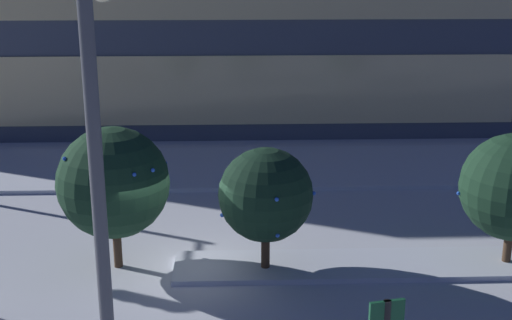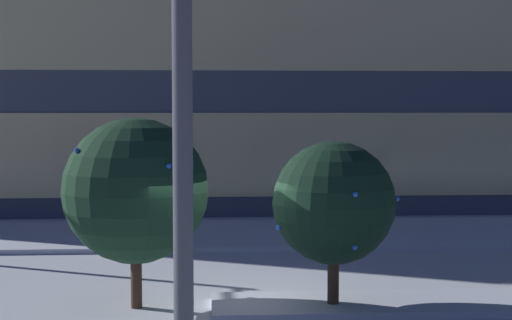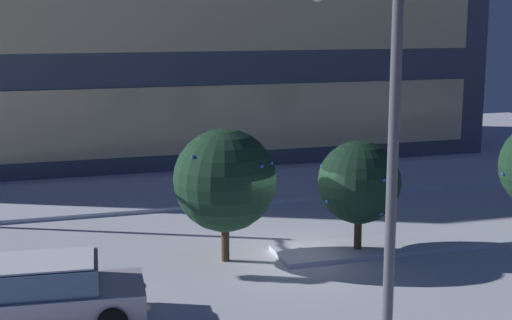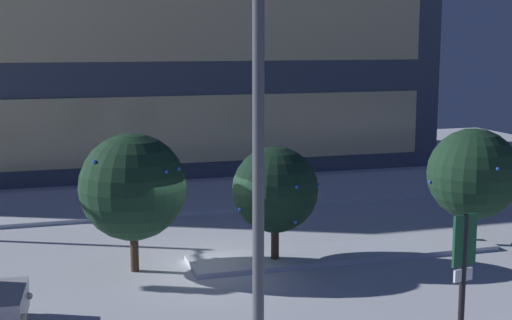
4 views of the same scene
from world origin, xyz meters
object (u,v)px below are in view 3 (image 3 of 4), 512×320
(car_near, at_px, (45,294))
(decorated_tree_right_of_median, at_px, (225,180))
(street_lamp_arched, at_px, (367,109))
(decorated_tree_median, at_px, (359,182))

(car_near, xyz_separation_m, decorated_tree_right_of_median, (4.88, 3.11, 1.58))
(car_near, height_order, street_lamp_arched, street_lamp_arched)
(street_lamp_arched, height_order, decorated_tree_right_of_median, street_lamp_arched)
(car_near, height_order, decorated_tree_median, decorated_tree_median)
(street_lamp_arched, xyz_separation_m, decorated_tree_right_of_median, (-1.05, 6.52, -2.67))
(decorated_tree_median, bearing_deg, car_near, -163.01)
(car_near, relative_size, decorated_tree_median, 1.38)
(street_lamp_arched, distance_m, decorated_tree_median, 7.25)
(street_lamp_arched, relative_size, decorated_tree_right_of_median, 2.04)
(decorated_tree_median, bearing_deg, street_lamp_arched, -114.28)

